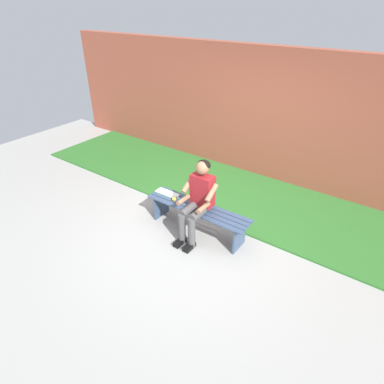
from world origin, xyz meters
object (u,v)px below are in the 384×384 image
object	(u,v)px
book_open	(167,193)
person_seated	(198,198)
bench_near	(198,213)
apple	(174,199)

from	to	relation	value
book_open	person_seated	bearing A→B (deg)	168.18
bench_near	apple	world-z (taller)	apple
apple	book_open	size ratio (longest dim) A/B	0.18
bench_near	apple	distance (m)	0.44
bench_near	book_open	distance (m)	0.65
apple	book_open	distance (m)	0.25
bench_near	book_open	xyz separation A→B (m)	(0.64, -0.04, 0.11)
bench_near	apple	xyz separation A→B (m)	(0.41, 0.06, 0.14)
bench_near	apple	bearing A→B (deg)	8.72
apple	book_open	bearing A→B (deg)	-24.39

